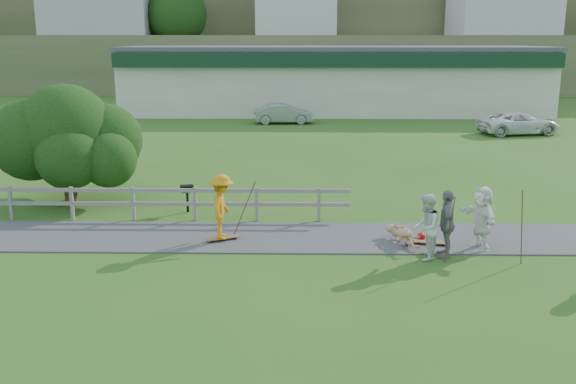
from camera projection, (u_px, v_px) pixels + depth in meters
name	position (u px, v px, depth m)	size (l,w,h in m)	color
ground	(249.00, 254.00, 17.56)	(260.00, 260.00, 0.00)	#315B1A
path	(253.00, 237.00, 19.01)	(34.00, 3.00, 0.04)	#3C3C3F
fence	(114.00, 198.00, 20.67)	(15.05, 0.10, 1.10)	slate
strip_mall	(333.00, 79.00, 50.84)	(32.50, 10.75, 5.10)	beige
skater_rider	(222.00, 210.00, 18.44)	(1.22, 0.70, 1.88)	orange
skater_fallen	(403.00, 235.00, 18.32)	(1.55, 0.37, 0.57)	tan
spectator_a	(426.00, 227.00, 16.95)	(0.87, 0.67, 1.78)	silver
spectator_b	(447.00, 223.00, 17.16)	(1.09, 0.45, 1.86)	gray
spectator_d	(481.00, 218.00, 17.73)	(1.68, 0.54, 1.82)	white
car_silver	(283.00, 114.00, 44.00)	(1.43, 4.10, 1.35)	gray
car_white	(518.00, 123.00, 39.11)	(2.27, 4.91, 1.37)	white
tree	(67.00, 151.00, 22.88)	(5.42, 5.42, 3.65)	black
bbq	(187.00, 199.00, 21.70)	(0.43, 0.33, 0.93)	black
longboard_rider	(223.00, 240.00, 18.65)	(0.99, 0.24, 0.11)	brown
longboard_fallen	(431.00, 244.00, 18.27)	(0.98, 0.24, 0.11)	brown
helmet	(421.00, 237.00, 18.69)	(0.25, 0.25, 0.25)	red
pole_rider	(244.00, 207.00, 18.82)	(0.03, 0.03, 1.86)	#533321
pole_spec_left	(450.00, 230.00, 16.72)	(0.03, 0.03, 1.80)	#533321
pole_spec_right	(522.00, 227.00, 16.59)	(0.03, 0.03, 1.99)	#533321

